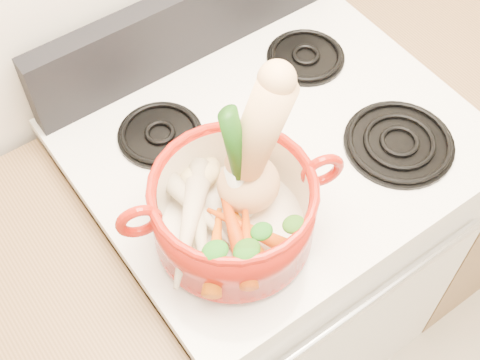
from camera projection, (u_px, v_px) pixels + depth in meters
stove_body at (268, 253)px, 1.76m from camera, size 0.76×0.65×0.92m
cooktop at (276, 142)px, 1.37m from camera, size 0.78×0.67×0.03m
control_backsplash at (193, 22)px, 1.43m from camera, size 0.76×0.05×0.18m
oven_handle at (375, 298)px, 1.34m from camera, size 0.60×0.02×0.02m
burner_front_left at (246, 238)px, 1.22m from camera, size 0.22×0.22×0.02m
burner_front_right at (399, 142)px, 1.34m from camera, size 0.22×0.22×0.02m
burner_back_left at (160, 133)px, 1.36m from camera, size 0.17×0.17×0.02m
burner_back_right at (306, 56)px, 1.48m from camera, size 0.17×0.17×0.02m
dutch_oven at (233, 210)px, 1.16m from camera, size 0.36×0.36×0.14m
pot_handle_left at (139, 221)px, 1.09m from camera, size 0.08×0.04×0.08m
pot_handle_right at (322, 170)px, 1.15m from camera, size 0.08×0.04×0.08m
squash at (249, 152)px, 1.10m from camera, size 0.22×0.16×0.31m
leek at (240, 167)px, 1.10m from camera, size 0.07×0.10×0.26m
ginger at (200, 176)px, 1.22m from camera, size 0.09×0.07×0.04m
parsnip_0 at (198, 215)px, 1.18m from camera, size 0.15×0.20×0.06m
parsnip_1 at (201, 240)px, 1.14m from camera, size 0.11×0.18×0.05m
parsnip_2 at (197, 207)px, 1.17m from camera, size 0.07×0.20×0.06m
parsnip_3 at (187, 232)px, 1.13m from camera, size 0.17×0.17×0.06m
carrot_0 at (240, 226)px, 1.17m from camera, size 0.05×0.15×0.04m
carrot_1 at (216, 252)px, 1.13m from camera, size 0.13×0.15×0.05m
carrot_2 at (248, 230)px, 1.15m from camera, size 0.10×0.16×0.04m
carrot_3 at (247, 246)px, 1.12m from camera, size 0.11×0.15×0.05m
carrot_4 at (233, 226)px, 1.14m from camera, size 0.09×0.18×0.05m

